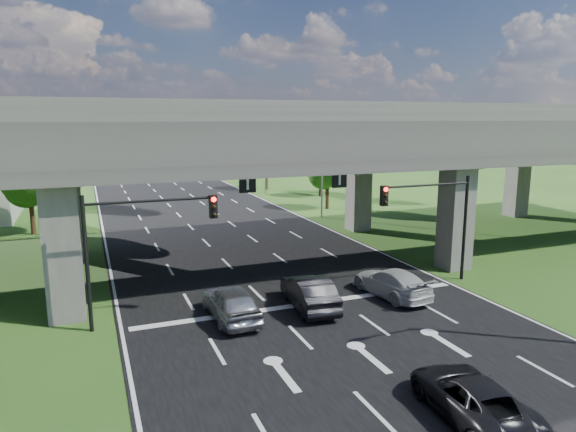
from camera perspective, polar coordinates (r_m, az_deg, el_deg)
ground at (r=23.03m, az=5.59°, el=-12.64°), size 160.00×160.00×0.00m
road at (r=31.71m, az=-2.69°, el=-5.93°), size 18.00×120.00×0.03m
overpass at (r=32.28m, az=-3.98°, el=8.62°), size 80.00×15.00×10.00m
signal_right at (r=29.13m, az=15.98°, el=0.59°), size 5.76×0.54×6.00m
signal_left at (r=23.31m, az=-16.29°, el=-1.91°), size 5.76×0.54×6.00m
streetlight_far at (r=47.25m, az=3.39°, el=6.81°), size 3.38×0.25×10.00m
streetlight_beyond at (r=62.10m, az=-2.89°, el=7.77°), size 3.38×0.25×10.00m
tree_left_near at (r=45.16m, az=-26.84°, el=4.16°), size 4.50×4.50×7.80m
tree_left_mid at (r=53.47m, az=-29.25°, el=4.12°), size 3.91×3.90×6.76m
tree_left_far at (r=60.97m, az=-24.64°, el=6.09°), size 4.80×4.80×8.32m
tree_right_near at (r=52.22m, az=4.46°, el=5.69°), size 4.20×4.20×7.28m
tree_right_mid at (r=60.73m, az=3.70°, el=6.11°), size 3.91×3.90×6.76m
tree_right_far at (r=66.57m, az=-2.39°, el=7.10°), size 4.50×4.50×7.80m
car_silver at (r=24.00m, az=-6.33°, el=-9.54°), size 1.99×4.72×1.59m
car_dark at (r=25.23m, az=2.37°, el=-8.45°), size 2.18×4.98×1.59m
car_white at (r=27.39m, az=11.42°, el=-7.27°), size 2.55×5.11×1.43m
car_trailing at (r=17.67m, az=19.69°, el=-18.46°), size 2.69×4.98×1.33m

